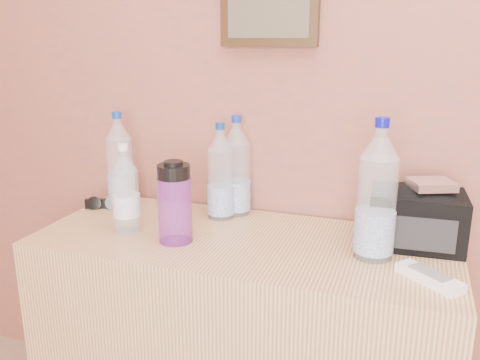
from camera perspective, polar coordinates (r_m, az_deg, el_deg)
name	(u,v)px	position (r m, az deg, el deg)	size (l,w,h in m)	color
picture_frame	(269,3)	(1.59, 3.31, 19.23)	(0.30, 0.03, 0.25)	#382311
dresser	(242,351)	(1.65, 0.26, -18.66)	(1.19, 0.50, 0.75)	tan
pet_large_a	(120,166)	(1.75, -13.32, 1.59)	(0.09, 0.09, 0.32)	#CAEBFD
pet_large_b	(221,176)	(1.60, -2.17, 0.40)	(0.08, 0.08, 0.31)	white
pet_large_c	(236,171)	(1.63, -0.40, 0.99)	(0.09, 0.09, 0.32)	silver
pet_large_d	(377,198)	(1.34, 15.09, -1.92)	(0.10, 0.10, 0.37)	silver
pet_small	(126,194)	(1.52, -12.69, -1.51)	(0.08, 0.08, 0.27)	silver
nalgene_bottle	(175,202)	(1.42, -7.35, -2.52)	(0.10, 0.10, 0.23)	purple
sunglasses	(104,203)	(1.77, -15.02, -2.56)	(0.12, 0.05, 0.03)	black
ac_remote	(429,277)	(1.30, 20.49, -10.22)	(0.17, 0.05, 0.02)	white
toiletry_bag	(417,215)	(1.48, 19.23, -3.76)	(0.25, 0.18, 0.17)	black
foil_packet	(432,184)	(1.44, 20.73, -0.47)	(0.11, 0.09, 0.02)	silver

